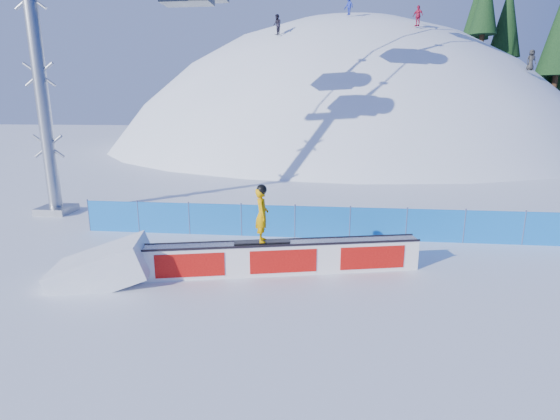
# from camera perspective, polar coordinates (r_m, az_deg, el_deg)

# --- Properties ---
(ground) EXTENTS (160.00, 160.00, 0.00)m
(ground) POSITION_cam_1_polar(r_m,az_deg,el_deg) (12.11, 14.80, -10.34)
(ground) COLOR white
(ground) RESTS_ON ground
(snow_hill) EXTENTS (64.00, 64.00, 64.00)m
(snow_hill) POSITION_cam_1_polar(r_m,az_deg,el_deg) (57.69, 7.69, -9.54)
(snow_hill) COLOR white
(snow_hill) RESTS_ON ground
(treeline) EXTENTS (22.28, 12.32, 20.23)m
(treeline) POSITION_cam_1_polar(r_m,az_deg,el_deg) (57.70, 32.24, 17.41)
(treeline) COLOR #352315
(treeline) RESTS_ON ground
(safety_fence) EXTENTS (22.05, 0.05, 1.30)m
(safety_fence) POSITION_cam_1_polar(r_m,az_deg,el_deg) (16.11, 12.67, -1.81)
(safety_fence) COLOR blue
(safety_fence) RESTS_ON ground
(rail_box) EXTENTS (8.01, 2.38, 0.97)m
(rail_box) POSITION_cam_1_polar(r_m,az_deg,el_deg) (12.77, 0.30, -6.23)
(rail_box) COLOR white
(rail_box) RESTS_ON ground
(snow_ramp) EXTENTS (3.01, 2.25, 1.68)m
(snow_ramp) POSITION_cam_1_polar(r_m,az_deg,el_deg) (13.35, -22.05, -8.60)
(snow_ramp) COLOR white
(snow_ramp) RESTS_ON ground
(snowboarder) EXTENTS (1.64, 0.65, 1.69)m
(snowboarder) POSITION_cam_1_polar(r_m,az_deg,el_deg) (12.32, -2.38, -0.56)
(snowboarder) COLOR black
(snowboarder) RESTS_ON rail_box
(distant_skiers) EXTENTS (22.21, 4.83, 6.83)m
(distant_skiers) POSITION_cam_1_polar(r_m,az_deg,el_deg) (42.16, 13.14, 22.64)
(distant_skiers) COLOR black
(distant_skiers) RESTS_ON ground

